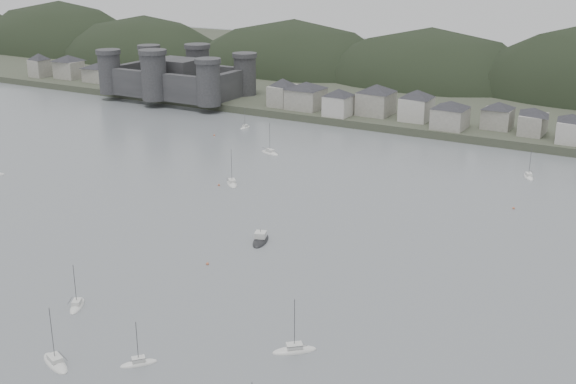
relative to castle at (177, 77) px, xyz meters
The scene contains 8 objects.
ground 216.45m from the castle, 56.28° to the right, with size 900.00×900.00×0.00m, color slate.
far_shore_land 166.61m from the castle, 43.83° to the left, with size 900.00×250.00×3.00m, color #383D2D.
forested_ridge 155.26m from the castle, 35.67° to the left, with size 851.55×103.94×102.57m.
castle is the anchor object (origin of this frame).
waterfront_town 170.64m from the castle, ahead, with size 451.48×28.46×12.92m.
moored_fleet 175.76m from the castle, 45.34° to the right, with size 250.45×177.90×12.88m.
motor_launch_far 176.26m from the castle, 45.17° to the right, with size 6.12×9.77×4.17m.
mooring_buoys 175.43m from the castle, 47.15° to the right, with size 158.21×154.00×0.70m.
Camera 1 is at (90.90, -81.01, 66.70)m, focal length 45.32 mm.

